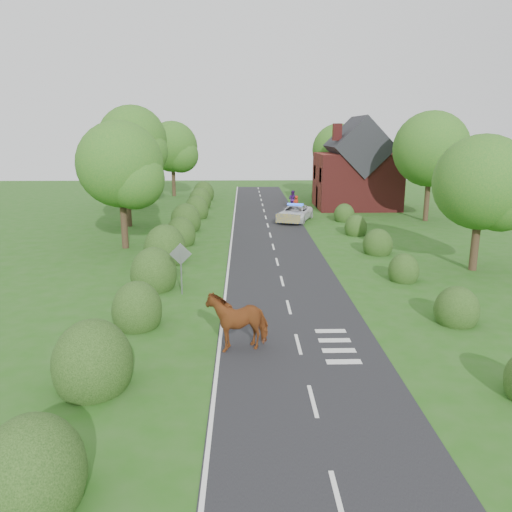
{
  "coord_description": "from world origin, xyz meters",
  "views": [
    {
      "loc": [
        -1.97,
        -21.02,
        7.64
      ],
      "look_at": [
        -1.36,
        4.33,
        1.3
      ],
      "focal_mm": 35.0,
      "sensor_mm": 36.0,
      "label": 1
    }
  ],
  "objects_px": {
    "cow": "(238,323)",
    "pedestrian_purple": "(292,199)",
    "pedestrian_red": "(296,205)",
    "police_van": "(295,213)",
    "road_sign": "(181,261)"
  },
  "relations": [
    {
      "from": "pedestrian_purple",
      "to": "pedestrian_red",
      "type": "bearing_deg",
      "value": 124.07
    },
    {
      "from": "police_van",
      "to": "pedestrian_purple",
      "type": "bearing_deg",
      "value": 105.64
    },
    {
      "from": "road_sign",
      "to": "pedestrian_red",
      "type": "bearing_deg",
      "value": 71.39
    },
    {
      "from": "police_van",
      "to": "pedestrian_purple",
      "type": "distance_m",
      "value": 7.66
    },
    {
      "from": "police_van",
      "to": "pedestrian_red",
      "type": "distance_m",
      "value": 3.34
    },
    {
      "from": "road_sign",
      "to": "cow",
      "type": "xyz_separation_m",
      "value": [
        2.78,
        -6.06,
        -0.77
      ]
    },
    {
      "from": "police_van",
      "to": "cow",
      "type": "bearing_deg",
      "value": -80.86
    },
    {
      "from": "road_sign",
      "to": "cow",
      "type": "relative_size",
      "value": 1.02
    },
    {
      "from": "cow",
      "to": "police_van",
      "type": "distance_m",
      "value": 26.61
    },
    {
      "from": "cow",
      "to": "pedestrian_purple",
      "type": "distance_m",
      "value": 34.23
    },
    {
      "from": "police_van",
      "to": "pedestrian_purple",
      "type": "xyz_separation_m",
      "value": [
        0.5,
        7.64,
        0.21
      ]
    },
    {
      "from": "police_van",
      "to": "pedestrian_purple",
      "type": "relative_size",
      "value": 3.05
    },
    {
      "from": "pedestrian_red",
      "to": "pedestrian_purple",
      "type": "bearing_deg",
      "value": -123.28
    },
    {
      "from": "cow",
      "to": "pedestrian_purple",
      "type": "height_order",
      "value": "pedestrian_purple"
    },
    {
      "from": "cow",
      "to": "pedestrian_red",
      "type": "relative_size",
      "value": 1.36
    }
  ]
}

